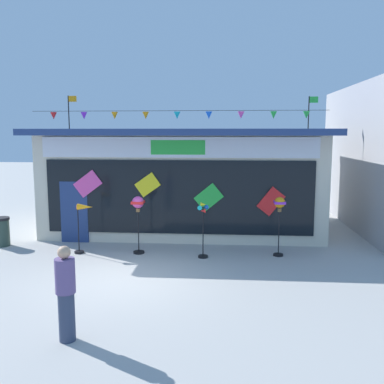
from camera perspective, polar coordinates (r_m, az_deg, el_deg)
ground_plane at (r=10.85m, az=-9.08°, el=-11.34°), size 80.00×80.00×0.00m
kite_shop_building at (r=16.15m, az=-0.81°, el=1.88°), size 9.86×6.19×4.95m
wind_spinner_far_left at (r=13.00m, az=-14.32°, el=-3.36°), size 0.60×0.28×1.49m
wind_spinner_left at (r=12.64m, az=-7.21°, el=-2.17°), size 0.36×0.36×1.71m
wind_spinner_center_left at (r=12.16m, az=1.49°, el=-4.40°), size 0.31×0.28×1.62m
wind_spinner_center_right at (r=12.52m, az=11.60°, el=-2.29°), size 0.32×0.32×1.73m
person_mid_plaza at (r=7.77m, az=-16.50°, el=-12.79°), size 0.34×0.34×1.68m
trash_bin at (r=14.81m, az=-24.08°, el=-4.84°), size 0.52×0.52×0.92m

